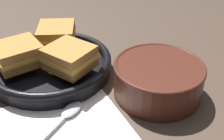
{
  "coord_description": "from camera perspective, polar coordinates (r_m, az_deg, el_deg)",
  "views": [
    {
      "loc": [
        -0.19,
        -0.39,
        0.36
      ],
      "look_at": [
        0.04,
        0.03,
        0.04
      ],
      "focal_mm": 45.0,
      "sensor_mm": 36.0,
      "label": 1
    }
  ],
  "objects": [
    {
      "name": "ground_plane",
      "position": [
        0.57,
        -2.47,
        -5.77
      ],
      "size": [
        4.0,
        4.0,
        0.0
      ],
      "primitive_type": "plane",
      "color": "#47382D"
    },
    {
      "name": "napkin",
      "position": [
        0.52,
        -10.54,
        -10.99
      ],
      "size": [
        0.23,
        0.2,
        0.0
      ],
      "color": "white",
      "rests_on": "ground_plane"
    },
    {
      "name": "soup_bowl",
      "position": [
        0.57,
        9.35,
        -1.47
      ],
      "size": [
        0.18,
        0.18,
        0.07
      ],
      "color": "#4C2319",
      "rests_on": "ground_plane"
    },
    {
      "name": "spoon",
      "position": [
        0.53,
        -9.65,
        -9.34
      ],
      "size": [
        0.15,
        0.1,
        0.01
      ],
      "rotation": [
        0.0,
        0.0,
        0.55
      ],
      "color": "#B7B7BC",
      "rests_on": "napkin"
    },
    {
      "name": "skillet",
      "position": [
        0.65,
        -12.35,
        0.98
      ],
      "size": [
        0.27,
        0.27,
        0.04
      ],
      "color": "black",
      "rests_on": "ground_plane"
    },
    {
      "name": "sandwich_near_left",
      "position": [
        0.58,
        -8.63,
        2.54
      ],
      "size": [
        0.12,
        0.12,
        0.05
      ],
      "rotation": [
        0.0,
        0.0,
        6.73
      ],
      "color": "#B27A38",
      "rests_on": "skillet"
    },
    {
      "name": "sandwich_near_right",
      "position": [
        0.68,
        -11.18,
        7.0
      ],
      "size": [
        0.12,
        0.12,
        0.05
      ],
      "rotation": [
        0.0,
        0.0,
        8.97
      ],
      "color": "#B27A38",
      "rests_on": "skillet"
    },
    {
      "name": "sandwich_far_left",
      "position": [
        0.62,
        -18.57,
        3.09
      ],
      "size": [
        0.1,
        0.09,
        0.05
      ],
      "rotation": [
        0.0,
        0.0,
        11.08
      ],
      "color": "#B27A38",
      "rests_on": "skillet"
    }
  ]
}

